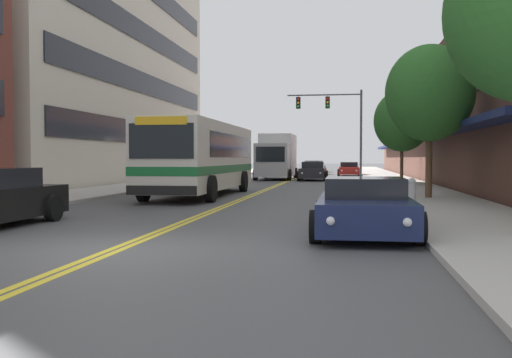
# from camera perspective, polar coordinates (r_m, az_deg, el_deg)

# --- Properties ---
(ground_plane) EXTENTS (240.00, 240.00, 0.00)m
(ground_plane) POSITION_cam_1_polar(r_m,az_deg,el_deg) (46.79, 4.01, 0.11)
(ground_plane) COLOR #4C4C4F
(sidewalk_left) EXTENTS (3.55, 106.00, 0.12)m
(sidewalk_left) POSITION_cam_1_polar(r_m,az_deg,el_deg) (47.97, -4.69, 0.23)
(sidewalk_left) COLOR #B2ADA5
(sidewalk_left) RESTS_ON ground_plane
(sidewalk_right) EXTENTS (3.55, 106.00, 0.12)m
(sidewalk_right) POSITION_cam_1_polar(r_m,az_deg,el_deg) (46.73, 12.93, 0.14)
(sidewalk_right) COLOR #B2ADA5
(sidewalk_right) RESTS_ON ground_plane
(centre_line) EXTENTS (0.34, 106.00, 0.01)m
(centre_line) POSITION_cam_1_polar(r_m,az_deg,el_deg) (46.79, 4.01, 0.12)
(centre_line) COLOR yellow
(centre_line) RESTS_ON ground_plane
(storefront_row_right) EXTENTS (9.10, 68.00, 8.19)m
(storefront_row_right) POSITION_cam_1_polar(r_m,az_deg,el_deg) (47.56, 20.23, 4.95)
(storefront_row_right) COLOR brown
(storefront_row_right) RESTS_ON ground_plane
(city_bus) EXTENTS (2.89, 11.07, 3.09)m
(city_bus) POSITION_cam_1_polar(r_m,az_deg,el_deg) (24.95, -5.39, 2.37)
(city_bus) COLOR silver
(city_bus) RESTS_ON ground_plane
(car_beige_parked_left_mid) EXTENTS (2.05, 4.91, 1.32)m
(car_beige_parked_left_mid) POSITION_cam_1_polar(r_m,az_deg,el_deg) (38.22, -3.66, 0.57)
(car_beige_parked_left_mid) COLOR #BCAD89
(car_beige_parked_left_mid) RESTS_ON ground_plane
(car_navy_parked_right_foreground) EXTENTS (2.15, 4.19, 1.21)m
(car_navy_parked_right_foreground) POSITION_cam_1_polar(r_m,az_deg,el_deg) (12.22, 10.82, -2.87)
(car_navy_parked_right_foreground) COLOR #19234C
(car_navy_parked_right_foreground) RESTS_ON ground_plane
(car_red_parked_right_mid) EXTENTS (2.06, 4.58, 1.25)m
(car_red_parked_right_mid) POSITION_cam_1_polar(r_m,az_deg,el_deg) (53.01, 9.28, 0.96)
(car_red_parked_right_mid) COLOR maroon
(car_red_parked_right_mid) RESTS_ON ground_plane
(car_silver_moving_lead) EXTENTS (1.98, 4.17, 1.36)m
(car_silver_moving_lead) POSITION_cam_1_polar(r_m,az_deg,el_deg) (57.37, 5.68, 1.12)
(car_silver_moving_lead) COLOR #B7B7BC
(car_silver_moving_lead) RESTS_ON ground_plane
(car_charcoal_moving_second) EXTENTS (2.07, 4.75, 1.36)m
(car_charcoal_moving_second) POSITION_cam_1_polar(r_m,az_deg,el_deg) (41.90, 5.73, 0.75)
(car_charcoal_moving_second) COLOR #232328
(car_charcoal_moving_second) RESTS_ON ground_plane
(car_slate_blue_moving_third) EXTENTS (2.21, 4.24, 1.31)m
(car_slate_blue_moving_third) POSITION_cam_1_polar(r_m,az_deg,el_deg) (67.12, 5.97, 1.24)
(car_slate_blue_moving_third) COLOR #475675
(car_slate_blue_moving_third) RESTS_ON ground_plane
(box_truck) EXTENTS (2.74, 7.34, 3.45)m
(box_truck) POSITION_cam_1_polar(r_m,az_deg,el_deg) (43.90, 2.10, 2.25)
(box_truck) COLOR #B7B7BC
(box_truck) RESTS_ON ground_plane
(traffic_signal_mast) EXTENTS (5.87, 0.38, 6.95)m
(traffic_signal_mast) POSITION_cam_1_polar(r_m,az_deg,el_deg) (45.41, 8.04, 6.26)
(traffic_signal_mast) COLOR #47474C
(traffic_signal_mast) RESTS_ON ground_plane
(street_tree_right_mid) EXTENTS (3.34, 3.34, 5.82)m
(street_tree_right_mid) POSITION_cam_1_polar(r_m,az_deg,el_deg) (22.92, 16.97, 8.20)
(street_tree_right_mid) COLOR brown
(street_tree_right_mid) RESTS_ON sidewalk_right
(street_tree_right_far) EXTENTS (3.32, 3.32, 5.53)m
(street_tree_right_far) POSITION_cam_1_polar(r_m,az_deg,el_deg) (34.89, 14.40, 5.65)
(street_tree_right_far) COLOR brown
(street_tree_right_far) RESTS_ON sidewalk_right
(fire_hydrant) EXTENTS (0.33, 0.25, 0.92)m
(fire_hydrant) POSITION_cam_1_polar(r_m,az_deg,el_deg) (17.24, 15.31, -1.44)
(fire_hydrant) COLOR #B7B7BC
(fire_hydrant) RESTS_ON sidewalk_right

